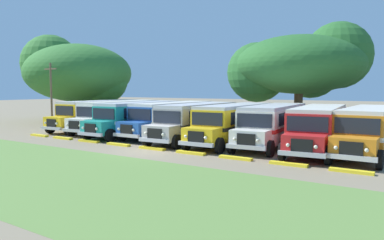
{
  "coord_description": "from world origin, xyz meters",
  "views": [
    {
      "loc": [
        15.12,
        -17.99,
        3.98
      ],
      "look_at": [
        0.0,
        5.16,
        1.6
      ],
      "focal_mm": 34.04,
      "sensor_mm": 36.0,
      "label": 1
    }
  ],
  "objects_px": {
    "parked_bus_slot_4": "(197,119)",
    "broad_shade_tree": "(302,65)",
    "parked_bus_slot_1": "(120,114)",
    "utility_pole": "(51,93)",
    "parked_bus_slot_2": "(139,116)",
    "parked_bus_slot_5": "(234,121)",
    "parked_bus_slot_3": "(172,117)",
    "parked_bus_slot_0": "(99,113)",
    "parked_bus_slot_6": "(274,122)",
    "parked_bus_slot_7": "(319,126)",
    "parked_bus_slot_8": "(368,128)",
    "secondary_tree": "(78,72)"
  },
  "relations": [
    {
      "from": "parked_bus_slot_7",
      "to": "parked_bus_slot_3",
      "type": "bearing_deg",
      "value": -98.97
    },
    {
      "from": "parked_bus_slot_2",
      "to": "parked_bus_slot_7",
      "type": "bearing_deg",
      "value": 88.33
    },
    {
      "from": "parked_bus_slot_2",
      "to": "parked_bus_slot_5",
      "type": "distance_m",
      "value": 9.2
    },
    {
      "from": "parked_bus_slot_1",
      "to": "broad_shade_tree",
      "type": "distance_m",
      "value": 18.1
    },
    {
      "from": "parked_bus_slot_1",
      "to": "parked_bus_slot_4",
      "type": "xyz_separation_m",
      "value": [
        9.19,
        -0.8,
        0.0
      ]
    },
    {
      "from": "parked_bus_slot_1",
      "to": "broad_shade_tree",
      "type": "bearing_deg",
      "value": 121.95
    },
    {
      "from": "parked_bus_slot_7",
      "to": "broad_shade_tree",
      "type": "xyz_separation_m",
      "value": [
        -4.54,
        11.17,
        4.69
      ]
    },
    {
      "from": "parked_bus_slot_8",
      "to": "utility_pole",
      "type": "distance_m",
      "value": 28.79
    },
    {
      "from": "parked_bus_slot_3",
      "to": "parked_bus_slot_7",
      "type": "relative_size",
      "value": 0.99
    },
    {
      "from": "parked_bus_slot_4",
      "to": "utility_pole",
      "type": "xyz_separation_m",
      "value": [
        -16.51,
        -1.26,
        1.93
      ]
    },
    {
      "from": "parked_bus_slot_0",
      "to": "parked_bus_slot_6",
      "type": "height_order",
      "value": "same"
    },
    {
      "from": "parked_bus_slot_3",
      "to": "parked_bus_slot_7",
      "type": "bearing_deg",
      "value": 85.71
    },
    {
      "from": "parked_bus_slot_6",
      "to": "broad_shade_tree",
      "type": "distance_m",
      "value": 11.72
    },
    {
      "from": "parked_bus_slot_3",
      "to": "parked_bus_slot_7",
      "type": "distance_m",
      "value": 12.39
    },
    {
      "from": "parked_bus_slot_0",
      "to": "parked_bus_slot_2",
      "type": "relative_size",
      "value": 1.0
    },
    {
      "from": "parked_bus_slot_2",
      "to": "parked_bus_slot_5",
      "type": "relative_size",
      "value": 1.0
    },
    {
      "from": "parked_bus_slot_3",
      "to": "broad_shade_tree",
      "type": "height_order",
      "value": "broad_shade_tree"
    },
    {
      "from": "parked_bus_slot_5",
      "to": "parked_bus_slot_6",
      "type": "distance_m",
      "value": 2.9
    },
    {
      "from": "parked_bus_slot_2",
      "to": "utility_pole",
      "type": "relative_size",
      "value": 1.66
    },
    {
      "from": "parked_bus_slot_1",
      "to": "utility_pole",
      "type": "relative_size",
      "value": 1.68
    },
    {
      "from": "broad_shade_tree",
      "to": "secondary_tree",
      "type": "height_order",
      "value": "secondary_tree"
    },
    {
      "from": "parked_bus_slot_3",
      "to": "parked_bus_slot_6",
      "type": "height_order",
      "value": "same"
    },
    {
      "from": "parked_bus_slot_0",
      "to": "parked_bus_slot_6",
      "type": "relative_size",
      "value": 1.0
    },
    {
      "from": "parked_bus_slot_5",
      "to": "parked_bus_slot_7",
      "type": "height_order",
      "value": "same"
    },
    {
      "from": "parked_bus_slot_3",
      "to": "parked_bus_slot_4",
      "type": "bearing_deg",
      "value": 72.92
    },
    {
      "from": "parked_bus_slot_0",
      "to": "parked_bus_slot_7",
      "type": "height_order",
      "value": "same"
    },
    {
      "from": "parked_bus_slot_1",
      "to": "utility_pole",
      "type": "height_order",
      "value": "utility_pole"
    },
    {
      "from": "parked_bus_slot_5",
      "to": "utility_pole",
      "type": "bearing_deg",
      "value": -88.53
    },
    {
      "from": "parked_bus_slot_0",
      "to": "parked_bus_slot_1",
      "type": "height_order",
      "value": "same"
    },
    {
      "from": "broad_shade_tree",
      "to": "utility_pole",
      "type": "relative_size",
      "value": 2.03
    },
    {
      "from": "parked_bus_slot_4",
      "to": "parked_bus_slot_6",
      "type": "distance_m",
      "value": 6.05
    },
    {
      "from": "parked_bus_slot_5",
      "to": "parked_bus_slot_8",
      "type": "height_order",
      "value": "same"
    },
    {
      "from": "parked_bus_slot_2",
      "to": "utility_pole",
      "type": "bearing_deg",
      "value": -85.91
    },
    {
      "from": "parked_bus_slot_1",
      "to": "broad_shade_tree",
      "type": "height_order",
      "value": "broad_shade_tree"
    },
    {
      "from": "parked_bus_slot_7",
      "to": "utility_pole",
      "type": "relative_size",
      "value": 1.68
    },
    {
      "from": "parked_bus_slot_8",
      "to": "broad_shade_tree",
      "type": "relative_size",
      "value": 0.82
    },
    {
      "from": "parked_bus_slot_8",
      "to": "broad_shade_tree",
      "type": "height_order",
      "value": "broad_shade_tree"
    },
    {
      "from": "broad_shade_tree",
      "to": "utility_pole",
      "type": "distance_m",
      "value": 24.87
    },
    {
      "from": "parked_bus_slot_1",
      "to": "parked_bus_slot_6",
      "type": "distance_m",
      "value": 15.2
    },
    {
      "from": "parked_bus_slot_0",
      "to": "parked_bus_slot_4",
      "type": "bearing_deg",
      "value": 82.45
    },
    {
      "from": "parked_bus_slot_2",
      "to": "utility_pole",
      "type": "distance_m",
      "value": 10.73
    },
    {
      "from": "parked_bus_slot_0",
      "to": "parked_bus_slot_8",
      "type": "distance_m",
      "value": 24.18
    },
    {
      "from": "parked_bus_slot_4",
      "to": "broad_shade_tree",
      "type": "xyz_separation_m",
      "value": [
        4.72,
        11.38,
        4.69
      ]
    },
    {
      "from": "utility_pole",
      "to": "parked_bus_slot_1",
      "type": "bearing_deg",
      "value": 15.77
    },
    {
      "from": "parked_bus_slot_8",
      "to": "parked_bus_slot_2",
      "type": "bearing_deg",
      "value": -87.79
    },
    {
      "from": "parked_bus_slot_1",
      "to": "parked_bus_slot_5",
      "type": "relative_size",
      "value": 1.01
    },
    {
      "from": "parked_bus_slot_6",
      "to": "secondary_tree",
      "type": "height_order",
      "value": "secondary_tree"
    },
    {
      "from": "parked_bus_slot_4",
      "to": "broad_shade_tree",
      "type": "distance_m",
      "value": 13.18
    },
    {
      "from": "parked_bus_slot_0",
      "to": "broad_shade_tree",
      "type": "distance_m",
      "value": 20.3
    },
    {
      "from": "parked_bus_slot_5",
      "to": "secondary_tree",
      "type": "height_order",
      "value": "secondary_tree"
    }
  ]
}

